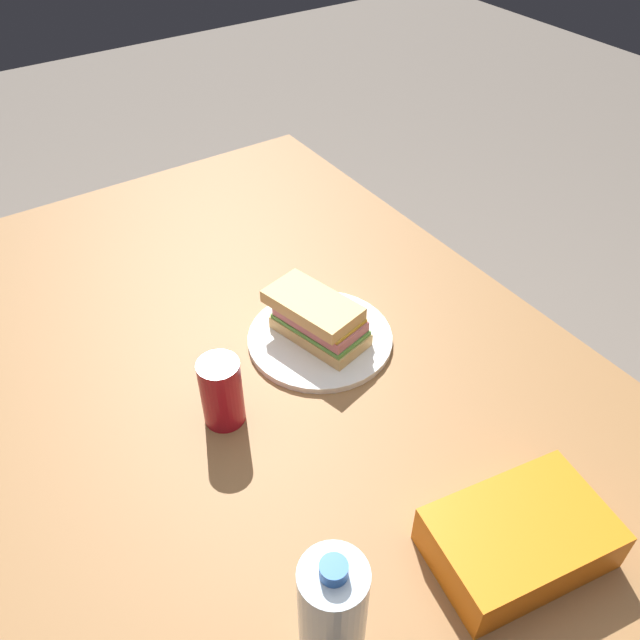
{
  "coord_description": "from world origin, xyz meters",
  "views": [
    {
      "loc": [
        -0.65,
        0.31,
        1.56
      ],
      "look_at": [
        0.07,
        -0.17,
        0.8
      ],
      "focal_mm": 36.28,
      "sensor_mm": 36.0,
      "label": 1
    }
  ],
  "objects_px": {
    "chip_bag": "(519,538)",
    "water_bottle_tall": "(332,626)",
    "soda_can_red": "(221,392)",
    "sandwich": "(318,318)",
    "dining_table": "(261,433)",
    "paper_plate": "(320,338)"
  },
  "relations": [
    {
      "from": "dining_table",
      "to": "soda_can_red",
      "type": "distance_m",
      "value": 0.15
    },
    {
      "from": "soda_can_red",
      "to": "chip_bag",
      "type": "bearing_deg",
      "value": -153.11
    },
    {
      "from": "sandwich",
      "to": "water_bottle_tall",
      "type": "bearing_deg",
      "value": 148.07
    },
    {
      "from": "chip_bag",
      "to": "dining_table",
      "type": "bearing_deg",
      "value": 119.42
    },
    {
      "from": "paper_plate",
      "to": "chip_bag",
      "type": "bearing_deg",
      "value": 178.5
    },
    {
      "from": "water_bottle_tall",
      "to": "soda_can_red",
      "type": "bearing_deg",
      "value": -10.04
    },
    {
      "from": "soda_can_red",
      "to": "chip_bag",
      "type": "height_order",
      "value": "soda_can_red"
    },
    {
      "from": "soda_can_red",
      "to": "chip_bag",
      "type": "relative_size",
      "value": 0.53
    },
    {
      "from": "sandwich",
      "to": "chip_bag",
      "type": "height_order",
      "value": "sandwich"
    },
    {
      "from": "dining_table",
      "to": "paper_plate",
      "type": "height_order",
      "value": "paper_plate"
    },
    {
      "from": "sandwich",
      "to": "water_bottle_tall",
      "type": "relative_size",
      "value": 0.82
    },
    {
      "from": "dining_table",
      "to": "water_bottle_tall",
      "type": "distance_m",
      "value": 0.47
    },
    {
      "from": "sandwich",
      "to": "chip_bag",
      "type": "distance_m",
      "value": 0.49
    },
    {
      "from": "chip_bag",
      "to": "water_bottle_tall",
      "type": "height_order",
      "value": "water_bottle_tall"
    },
    {
      "from": "soda_can_red",
      "to": "sandwich",
      "type": "bearing_deg",
      "value": -73.09
    },
    {
      "from": "sandwich",
      "to": "water_bottle_tall",
      "type": "distance_m",
      "value": 0.56
    },
    {
      "from": "chip_bag",
      "to": "water_bottle_tall",
      "type": "distance_m",
      "value": 0.3
    },
    {
      "from": "sandwich",
      "to": "soda_can_red",
      "type": "height_order",
      "value": "soda_can_red"
    },
    {
      "from": "soda_can_red",
      "to": "chip_bag",
      "type": "distance_m",
      "value": 0.47
    },
    {
      "from": "water_bottle_tall",
      "to": "paper_plate",
      "type": "bearing_deg",
      "value": -32.34
    },
    {
      "from": "chip_bag",
      "to": "water_bottle_tall",
      "type": "relative_size",
      "value": 0.96
    },
    {
      "from": "dining_table",
      "to": "soda_can_red",
      "type": "xyz_separation_m",
      "value": [
        0.0,
        0.06,
        0.14
      ]
    }
  ]
}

